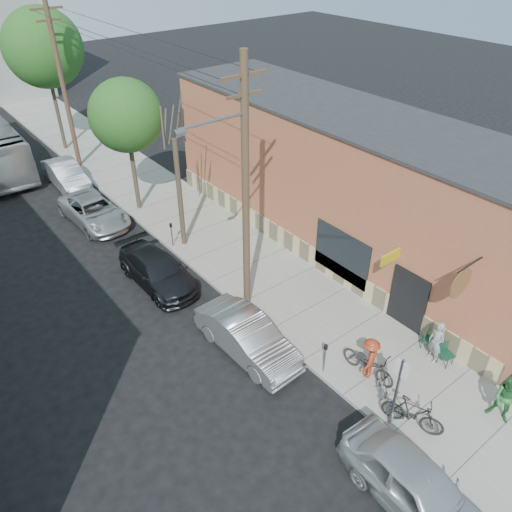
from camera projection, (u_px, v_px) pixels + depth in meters
ground at (260, 390)px, 17.13m from camera, size 120.00×120.00×0.00m
sidewalk at (192, 223)px, 26.40m from camera, size 4.50×58.00×0.15m
cafe_building at (344, 182)px, 23.13m from camera, size 6.60×20.20×6.61m
sign_post at (398, 386)px, 14.92m from camera, size 0.07×0.45×2.80m
parking_meter_near at (325, 354)px, 17.21m from camera, size 0.14×0.14×1.24m
parking_meter_far at (171, 231)px, 23.95m from camera, size 0.14×0.14×1.24m
utility_pole_near at (244, 189)px, 17.84m from camera, size 3.57×0.28×10.00m
utility_pole_far at (62, 83)px, 29.49m from camera, size 1.80×0.28×10.00m
tree_bare at (180, 194)px, 23.09m from camera, size 0.24×0.24×5.39m
tree_leafy_mid at (126, 116)px, 24.78m from camera, size 3.67×3.67×6.99m
tree_leafy_far at (43, 48)px, 31.09m from camera, size 4.90×4.90×9.04m
patio_chair_a at (430, 340)px, 18.32m from camera, size 0.63×0.63×0.88m
patio_chair_b at (447, 355)px, 17.71m from camera, size 0.61×0.61×0.88m
patron_grey at (436, 342)px, 17.66m from camera, size 0.55×0.71×1.71m
patron_green at (507, 400)px, 15.47m from camera, size 0.87×1.02×1.82m
cyclist at (370, 358)px, 17.06m from camera, size 1.21×0.97×1.63m
cyclist_bike at (369, 363)px, 17.21m from camera, size 0.90×2.15×1.10m
parked_bike_a at (413, 414)px, 15.41m from camera, size 1.26×2.04×1.19m
parked_bike_b at (386, 397)px, 16.17m from camera, size 1.33×1.64×0.84m
car_0 at (417, 488)px, 13.36m from camera, size 2.10×4.74×1.59m
car_1 at (247, 337)px, 18.23m from camera, size 1.79×4.64×1.51m
car_2 at (157, 270)px, 21.79m from camera, size 1.98×4.70×1.35m
car_3 at (94, 211)px, 26.19m from camera, size 2.52×4.98×1.35m
car_4 at (66, 175)px, 29.76m from camera, size 1.64×4.51×1.48m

